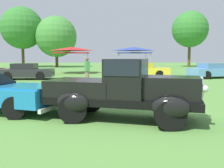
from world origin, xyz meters
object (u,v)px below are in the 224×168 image
neighbor_convertible (0,93)px  show_car_yellow (143,70)px  show_car_charcoal (26,71)px  feature_pickup_truck (124,89)px  canopy_tent_left_field (72,50)px  canopy_tent_center_field (134,50)px  spectator_by_row (87,70)px  show_car_skyblue (212,71)px

neighbor_convertible → show_car_yellow: 14.16m
neighbor_convertible → show_car_charcoal: neighbor_convertible is taller
feature_pickup_truck → canopy_tent_left_field: (-4.27, 18.86, 1.56)m
neighbor_convertible → canopy_tent_center_field: (6.04, 17.75, 1.85)m
show_car_charcoal → spectator_by_row: size_ratio=2.37×
show_car_charcoal → canopy_tent_left_field: size_ratio=1.19×
spectator_by_row → canopy_tent_center_field: bearing=70.0°
show_car_skyblue → spectator_by_row: size_ratio=2.47×
spectator_by_row → show_car_yellow: bearing=52.7°
feature_pickup_truck → canopy_tent_center_field: 19.09m
feature_pickup_truck → neighbor_convertible: size_ratio=0.97×
feature_pickup_truck → spectator_by_row: (-1.77, 8.36, 0.05)m
spectator_by_row → canopy_tent_left_field: canopy_tent_left_field is taller
canopy_tent_center_field → show_car_yellow: bearing=-86.5°
show_car_yellow → canopy_tent_center_field: size_ratio=1.35×
neighbor_convertible → spectator_by_row: bearing=73.0°
show_car_skyblue → canopy_tent_left_field: 13.59m
show_car_skyblue → neighbor_convertible: bearing=-134.8°
feature_pickup_truck → show_car_skyblue: 15.36m
show_car_charcoal → spectator_by_row: (4.99, -3.86, 0.31)m
show_car_yellow → spectator_by_row: size_ratio=2.66×
neighbor_convertible → canopy_tent_center_field: bearing=71.2°
spectator_by_row → canopy_tent_left_field: (-2.51, 10.50, 1.51)m
show_car_skyblue → canopy_tent_left_field: canopy_tent_left_field is taller
feature_pickup_truck → canopy_tent_center_field: size_ratio=1.34×
feature_pickup_truck → canopy_tent_left_field: 19.40m
canopy_tent_left_field → canopy_tent_center_field: (6.36, 0.06, -0.00)m
show_car_charcoal → canopy_tent_left_field: bearing=69.5°
show_car_charcoal → canopy_tent_left_field: 7.32m
show_car_charcoal → show_car_skyblue: same height
neighbor_convertible → show_car_yellow: bearing=63.3°
canopy_tent_center_field → feature_pickup_truck: bearing=-96.3°
show_car_skyblue → canopy_tent_left_field: bearing=154.9°
feature_pickup_truck → show_car_charcoal: 13.96m
neighbor_convertible → show_car_charcoal: 11.40m
show_car_skyblue → spectator_by_row: (-9.69, -4.80, 0.32)m
canopy_tent_center_field → canopy_tent_left_field: bearing=-179.5°
feature_pickup_truck → neighbor_convertible: (-3.96, 1.17, -0.29)m
neighbor_convertible → show_car_yellow: (6.36, 12.65, 0.02)m
neighbor_convertible → canopy_tent_center_field: 18.84m
show_car_yellow → canopy_tent_left_field: canopy_tent_left_field is taller
show_car_yellow → canopy_tent_center_field: canopy_tent_center_field is taller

